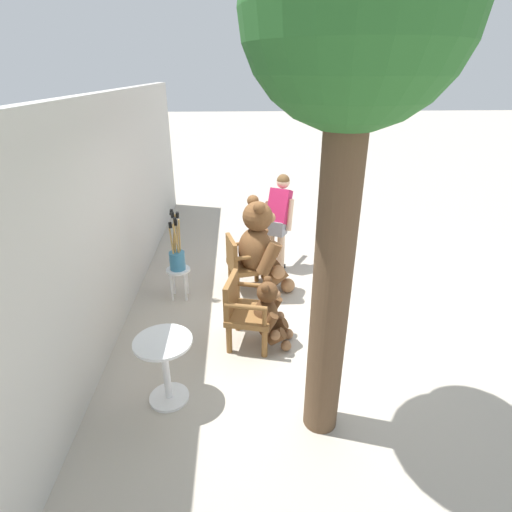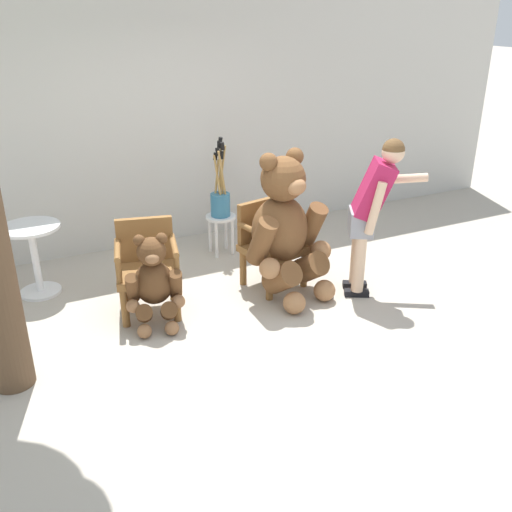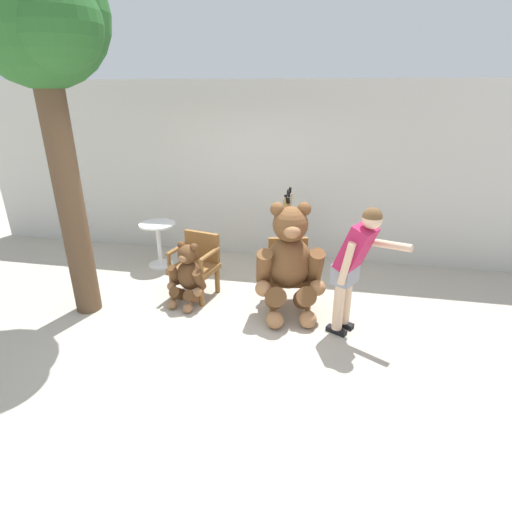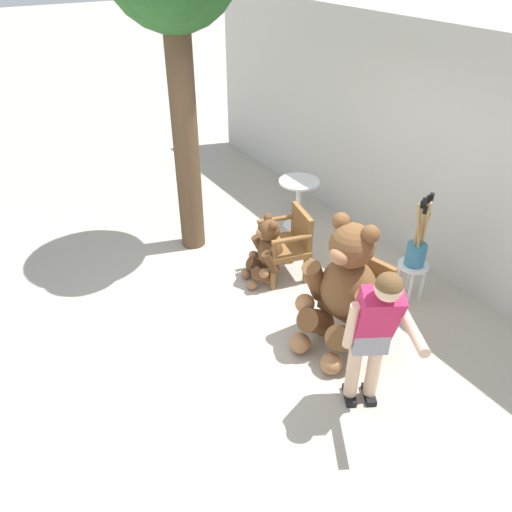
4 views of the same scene
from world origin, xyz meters
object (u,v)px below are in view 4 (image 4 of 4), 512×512
(wooden_chair_left, at_px, (288,242))
(teddy_bear_large, at_px, (344,289))
(white_stool, at_px, (412,272))
(wooden_chair_right, at_px, (359,298))
(brush_bucket, at_px, (417,249))
(teddy_bear_small, at_px, (267,251))
(person_visitor, at_px, (374,328))
(round_side_table, at_px, (298,199))

(wooden_chair_left, bearing_deg, teddy_bear_large, -11.13)
(wooden_chair_left, distance_m, white_stool, 1.46)
(wooden_chair_right, xyz_separation_m, brush_bucket, (-0.15, 0.93, 0.20))
(brush_bucket, bearing_deg, white_stool, 151.36)
(wooden_chair_left, height_order, teddy_bear_small, same)
(person_visitor, distance_m, white_stool, 1.87)
(white_stool, distance_m, brush_bucket, 0.31)
(wooden_chair_right, distance_m, brush_bucket, 0.97)
(teddy_bear_large, height_order, brush_bucket, teddy_bear_large)
(teddy_bear_small, xyz_separation_m, person_visitor, (2.07, -0.31, 0.50))
(wooden_chair_right, relative_size, brush_bucket, 0.97)
(wooden_chair_right, bearing_deg, round_side_table, 159.75)
(teddy_bear_small, bearing_deg, wooden_chair_right, 12.45)
(wooden_chair_right, distance_m, round_side_table, 2.31)
(teddy_bear_large, height_order, teddy_bear_small, teddy_bear_large)
(teddy_bear_small, distance_m, round_side_table, 1.40)
(wooden_chair_right, xyz_separation_m, round_side_table, (-2.17, 0.80, -0.01))
(wooden_chair_left, relative_size, teddy_bear_large, 0.60)
(teddy_bear_small, xyz_separation_m, brush_bucket, (1.14, 1.22, 0.25))
(person_visitor, relative_size, round_side_table, 2.16)
(person_visitor, bearing_deg, teddy_bear_large, 155.48)
(teddy_bear_small, relative_size, person_visitor, 0.55)
(person_visitor, relative_size, white_stool, 3.38)
(teddy_bear_small, xyz_separation_m, round_side_table, (-0.88, 1.09, 0.03))
(wooden_chair_right, bearing_deg, wooden_chair_left, -180.00)
(wooden_chair_right, relative_size, white_stool, 1.87)
(wooden_chair_right, bearing_deg, person_visitor, -37.51)
(wooden_chair_right, height_order, round_side_table, wooden_chair_right)
(white_stool, relative_size, round_side_table, 0.64)
(teddy_bear_large, relative_size, brush_bucket, 1.62)
(person_visitor, height_order, round_side_table, person_visitor)
(wooden_chair_right, height_order, white_stool, wooden_chair_right)
(wooden_chair_right, height_order, teddy_bear_large, teddy_bear_large)
(white_stool, height_order, round_side_table, round_side_table)
(teddy_bear_small, relative_size, brush_bucket, 0.97)
(white_stool, bearing_deg, person_visitor, -58.79)
(teddy_bear_large, height_order, white_stool, teddy_bear_large)
(teddy_bear_small, relative_size, white_stool, 1.87)
(teddy_bear_large, bearing_deg, brush_bucket, 98.65)
(person_visitor, bearing_deg, round_side_table, 154.65)
(white_stool, bearing_deg, round_side_table, -176.28)
(person_visitor, height_order, white_stool, person_visitor)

